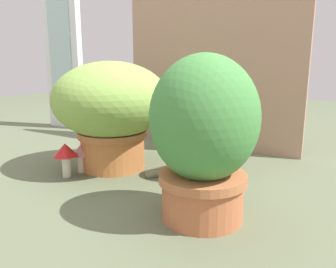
{
  "coord_description": "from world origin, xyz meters",
  "views": [
    {
      "loc": [
        0.71,
        -0.94,
        0.43
      ],
      "look_at": [
        0.14,
        0.02,
        0.18
      ],
      "focal_mm": 35.67,
      "sensor_mm": 36.0,
      "label": 1
    }
  ],
  "objects_px": {
    "leafy_planter": "(204,135)",
    "cat": "(207,145)",
    "mushroom_ornament_pink": "(81,153)",
    "mushroom_ornament_red": "(65,153)",
    "grass_planter": "(111,107)"
  },
  "relations": [
    {
      "from": "grass_planter",
      "to": "mushroom_ornament_red",
      "type": "height_order",
      "value": "grass_planter"
    },
    {
      "from": "cat",
      "to": "mushroom_ornament_pink",
      "type": "relative_size",
      "value": 3.13
    },
    {
      "from": "grass_planter",
      "to": "leafy_planter",
      "type": "xyz_separation_m",
      "value": [
        0.5,
        -0.22,
        -0.01
      ]
    },
    {
      "from": "leafy_planter",
      "to": "cat",
      "type": "xyz_separation_m",
      "value": [
        -0.13,
        0.32,
        -0.11
      ]
    },
    {
      "from": "grass_planter",
      "to": "mushroom_ornament_pink",
      "type": "bearing_deg",
      "value": -122.6
    },
    {
      "from": "mushroom_ornament_pink",
      "to": "mushroom_ornament_red",
      "type": "relative_size",
      "value": 0.86
    },
    {
      "from": "leafy_planter",
      "to": "mushroom_ornament_red",
      "type": "bearing_deg",
      "value": 175.9
    },
    {
      "from": "grass_planter",
      "to": "leafy_planter",
      "type": "bearing_deg",
      "value": -23.5
    },
    {
      "from": "mushroom_ornament_pink",
      "to": "mushroom_ornament_red",
      "type": "height_order",
      "value": "mushroom_ornament_red"
    },
    {
      "from": "mushroom_ornament_red",
      "to": "cat",
      "type": "bearing_deg",
      "value": 31.96
    },
    {
      "from": "grass_planter",
      "to": "leafy_planter",
      "type": "relative_size",
      "value": 1.02
    },
    {
      "from": "cat",
      "to": "grass_planter",
      "type": "bearing_deg",
      "value": -164.59
    },
    {
      "from": "grass_planter",
      "to": "mushroom_ornament_red",
      "type": "xyz_separation_m",
      "value": [
        -0.08,
        -0.18,
        -0.15
      ]
    },
    {
      "from": "cat",
      "to": "mushroom_ornament_red",
      "type": "height_order",
      "value": "cat"
    },
    {
      "from": "leafy_planter",
      "to": "cat",
      "type": "bearing_deg",
      "value": 112.63
    }
  ]
}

